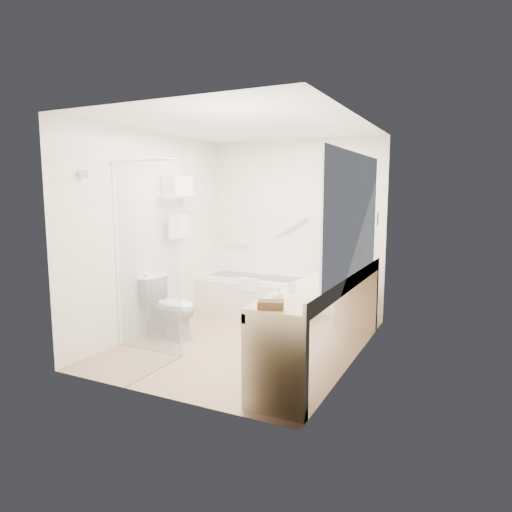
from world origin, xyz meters
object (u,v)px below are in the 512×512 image
at_px(vanity_counter, 325,302).
at_px(toilet, 169,307).
at_px(amenity_basket, 271,305).
at_px(water_bottle_left, 344,258).
at_px(bathtub, 254,295).

height_order(vanity_counter, toilet, vanity_counter).
distance_m(vanity_counter, amenity_basket, 1.27).
xyz_separation_m(amenity_basket, water_bottle_left, (-0.07, 2.38, 0.06)).
relative_size(bathtub, vanity_counter, 0.59).
bearing_deg(toilet, amenity_basket, -115.31).
height_order(bathtub, amenity_basket, amenity_basket).
bearing_deg(bathtub, vanity_counter, -42.35).
xyz_separation_m(bathtub, toilet, (-0.45, -1.42, 0.09)).
height_order(toilet, water_bottle_left, water_bottle_left).
relative_size(bathtub, amenity_basket, 7.97).
distance_m(bathtub, amenity_basket, 3.08).
distance_m(bathtub, vanity_counter, 2.09).
distance_m(bathtub, water_bottle_left, 1.57).
bearing_deg(toilet, vanity_counter, -81.92).
height_order(bathtub, vanity_counter, vanity_counter).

